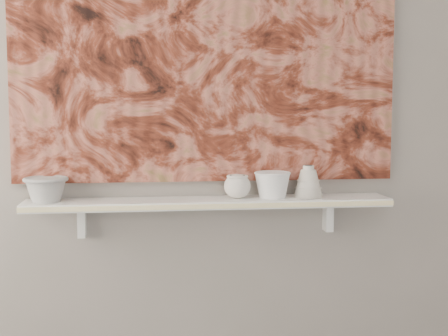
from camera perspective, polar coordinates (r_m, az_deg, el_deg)
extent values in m
plane|color=gray|center=(2.47, -1.58, 7.18)|extent=(3.60, 0.00, 3.60)
cube|color=white|center=(2.40, -1.33, -3.19)|extent=(1.40, 0.18, 0.03)
cube|color=#F4E4A2|center=(2.31, -1.11, -3.54)|extent=(1.40, 0.01, 0.02)
cube|color=white|center=(2.48, -12.87, -4.81)|extent=(0.03, 0.06, 0.12)
cube|color=white|center=(2.57, 9.49, -4.38)|extent=(0.03, 0.06, 0.12)
cube|color=maroon|center=(2.47, -1.56, 11.60)|extent=(1.50, 0.02, 1.10)
cube|color=black|center=(2.53, 8.73, 4.40)|extent=(0.09, 0.00, 0.08)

